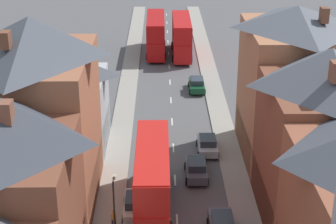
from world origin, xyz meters
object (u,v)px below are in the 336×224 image
(car_near_blue, at_px, (135,205))
(car_near_silver, at_px, (207,144))
(double_decker_bus_lead, at_px, (181,36))
(double_decker_bus_mid_street, at_px, (152,179))
(double_decker_bus_far_approaching, at_px, (156,34))
(car_parked_right_a, at_px, (197,84))
(car_mid_black, at_px, (196,168))
(pedestrian_mid_right, at_px, (114,218))
(street_lamp, at_px, (114,210))

(car_near_blue, height_order, car_near_silver, car_near_blue)
(double_decker_bus_lead, bearing_deg, double_decker_bus_mid_street, -95.19)
(double_decker_bus_far_approaching, xyz_separation_m, car_parked_right_a, (4.91, -14.98, -2.00))
(double_decker_bus_mid_street, height_order, car_near_blue, double_decker_bus_mid_street)
(car_mid_black, relative_size, pedestrian_mid_right, 2.62)
(car_near_silver, bearing_deg, pedestrian_mid_right, -122.02)
(double_decker_bus_mid_street, distance_m, pedestrian_mid_right, 4.12)
(double_decker_bus_mid_street, relative_size, car_parked_right_a, 2.60)
(car_mid_black, bearing_deg, double_decker_bus_mid_street, -124.66)
(car_near_silver, bearing_deg, double_decker_bus_mid_street, -116.69)
(car_mid_black, distance_m, pedestrian_mid_right, 10.00)
(double_decker_bus_lead, xyz_separation_m, double_decker_bus_mid_street, (-3.60, -39.65, 0.00))
(double_decker_bus_lead, height_order, car_mid_black, double_decker_bus_lead)
(car_parked_right_a, bearing_deg, car_near_silver, -90.00)
(car_near_silver, height_order, street_lamp, street_lamp)
(double_decker_bus_mid_street, xyz_separation_m, car_near_silver, (4.91, 9.76, -2.02))
(car_near_silver, relative_size, street_lamp, 0.71)
(pedestrian_mid_right, bearing_deg, car_mid_black, 50.46)
(double_decker_bus_lead, xyz_separation_m, pedestrian_mid_right, (-6.35, -42.14, -1.78))
(double_decker_bus_mid_street, bearing_deg, double_decker_bus_lead, 84.81)
(car_near_silver, height_order, car_mid_black, car_mid_black)
(double_decker_bus_mid_street, distance_m, car_near_silver, 11.11)
(double_decker_bus_lead, distance_m, pedestrian_mid_right, 42.65)
(pedestrian_mid_right, xyz_separation_m, street_lamp, (0.31, -2.36, 2.21))
(double_decker_bus_mid_street, distance_m, street_lamp, 5.45)
(double_decker_bus_lead, xyz_separation_m, car_near_blue, (-4.89, -39.98, -2.01))
(car_near_silver, relative_size, car_mid_black, 0.93)
(street_lamp, bearing_deg, car_mid_black, 59.00)
(street_lamp, bearing_deg, double_decker_bus_mid_street, 63.29)
(car_near_blue, relative_size, car_near_silver, 1.03)
(car_parked_right_a, bearing_deg, car_mid_black, -93.64)
(car_near_silver, bearing_deg, double_decker_bus_far_approaching, 99.04)
(double_decker_bus_mid_street, xyz_separation_m, car_near_blue, (-1.29, -0.33, -2.01))
(double_decker_bus_lead, xyz_separation_m, double_decker_bus_far_approaching, (-3.60, 0.97, 0.00))
(car_mid_black, distance_m, street_lamp, 12.00)
(double_decker_bus_lead, height_order, pedestrian_mid_right, double_decker_bus_lead)
(pedestrian_mid_right, bearing_deg, double_decker_bus_lead, 81.42)
(car_parked_right_a, relative_size, street_lamp, 0.75)
(car_mid_black, bearing_deg, street_lamp, -121.00)
(car_near_silver, bearing_deg, car_mid_black, -105.96)
(double_decker_bus_far_approaching, height_order, car_near_silver, double_decker_bus_far_approaching)
(car_near_silver, bearing_deg, car_parked_right_a, 90.00)
(double_decker_bus_mid_street, xyz_separation_m, pedestrian_mid_right, (-2.75, -2.49, -1.78))
(car_parked_right_a, xyz_separation_m, pedestrian_mid_right, (-7.66, -28.12, 0.22))
(double_decker_bus_lead, relative_size, car_near_silver, 2.76)
(car_near_silver, bearing_deg, car_near_blue, -121.55)
(car_parked_right_a, bearing_deg, double_decker_bus_lead, 95.34)
(car_mid_black, xyz_separation_m, pedestrian_mid_right, (-6.36, -7.71, 0.21))
(car_near_silver, distance_m, car_mid_black, 4.73)
(car_parked_right_a, xyz_separation_m, street_lamp, (-7.35, -30.48, 2.43))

